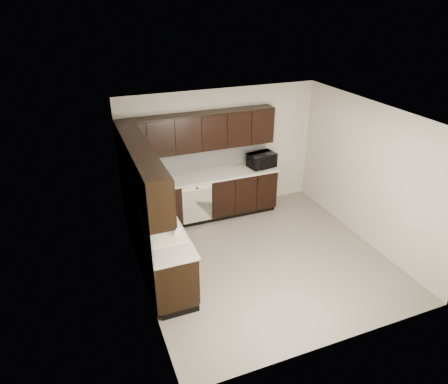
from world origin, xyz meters
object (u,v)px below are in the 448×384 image
at_px(sink, 163,235).
at_px(storage_bin, 147,200).
at_px(microwave, 262,160).
at_px(toaster_oven, 139,181).
at_px(blue_pitcher, 166,216).

relative_size(sink, storage_bin, 1.90).
height_order(sink, microwave, microwave).
xyz_separation_m(microwave, toaster_oven, (-2.46, 0.01, -0.04)).
relative_size(microwave, blue_pitcher, 1.74).
xyz_separation_m(sink, storage_bin, (-0.05, 0.91, 0.14)).
xyz_separation_m(toaster_oven, storage_bin, (-0.02, -0.76, -0.02)).
xyz_separation_m(storage_bin, blue_pitcher, (0.14, -0.73, 0.07)).
height_order(microwave, blue_pitcher, blue_pitcher).
bearing_deg(storage_bin, blue_pitcher, -78.80).
relative_size(microwave, toaster_oven, 1.63).
bearing_deg(sink, storage_bin, 92.91).
distance_m(toaster_oven, storage_bin, 0.76).
bearing_deg(toaster_oven, sink, -107.48).
height_order(sink, blue_pitcher, blue_pitcher).
height_order(sink, storage_bin, sink).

